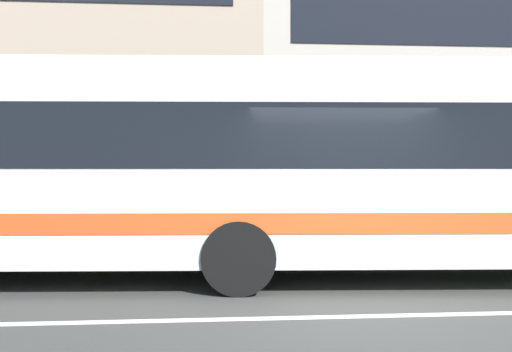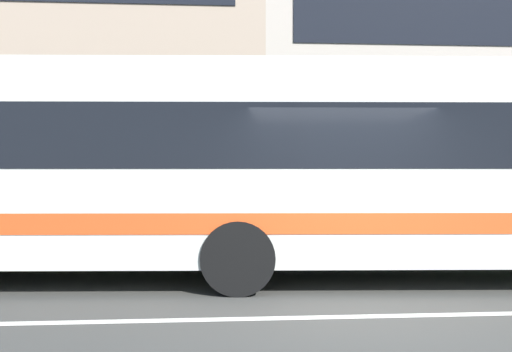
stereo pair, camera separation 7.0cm
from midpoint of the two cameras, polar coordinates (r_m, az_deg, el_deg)
ground_plane at (r=7.40m, az=9.75°, el=-12.62°), size 160.00×160.00×0.00m
lane_centre_line at (r=7.40m, az=9.75°, el=-12.59°), size 60.00×0.16×0.01m
hedge_row_far at (r=13.10m, az=-7.39°, el=-4.10°), size 17.97×1.10×1.15m
apartment_block_right at (r=26.15m, az=21.95°, el=9.18°), size 19.96×10.75×10.96m
transit_bus at (r=9.42m, az=2.72°, el=1.21°), size 12.09×3.27×3.21m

